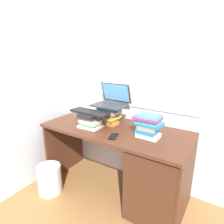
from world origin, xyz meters
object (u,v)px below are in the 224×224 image
at_px(laptop, 112,100).
at_px(keyboard, 90,112).
at_px(desk, 148,170).
at_px(book_stack_keyboard_riser, 90,120).
at_px(book_stack_side, 148,125).
at_px(computer_mouse, 138,132).
at_px(wastebasket, 50,179).
at_px(mug, 82,112).
at_px(cell_phone, 113,136).
at_px(book_stack_tall, 109,115).

distance_m(laptop, keyboard, 0.28).
bearing_deg(desk, book_stack_keyboard_riser, -172.85).
xyz_separation_m(book_stack_keyboard_riser, book_stack_side, (0.60, 0.09, 0.04)).
xyz_separation_m(laptop, keyboard, (-0.11, -0.24, -0.09)).
distance_m(book_stack_side, keyboard, 0.61).
relative_size(computer_mouse, wastebasket, 0.33).
bearing_deg(desk, wastebasket, -158.63).
bearing_deg(wastebasket, desk, 21.37).
height_order(laptop, computer_mouse, laptop).
xyz_separation_m(book_stack_side, laptop, (-0.49, 0.16, 0.14)).
distance_m(mug, cell_phone, 0.73).
relative_size(desk, wastebasket, 4.75).
bearing_deg(book_stack_tall, book_stack_keyboard_riser, -119.87).
distance_m(book_stack_keyboard_riser, wastebasket, 0.80).
bearing_deg(laptop, book_stack_side, -17.52).
xyz_separation_m(laptop, wastebasket, (-0.46, -0.55, -0.83)).
height_order(book_stack_keyboard_riser, laptop, laptop).
relative_size(keyboard, wastebasket, 1.33).
relative_size(book_stack_keyboard_riser, book_stack_side, 0.91).
relative_size(computer_mouse, mug, 0.91).
bearing_deg(book_stack_side, mug, 170.47).
distance_m(book_stack_keyboard_riser, laptop, 0.32).
xyz_separation_m(book_stack_keyboard_riser, wastebasket, (-0.35, -0.30, -0.66)).
distance_m(book_stack_keyboard_riser, cell_phone, 0.35).
height_order(book_stack_keyboard_riser, computer_mouse, book_stack_keyboard_riser).
bearing_deg(cell_phone, keyboard, 148.48).
distance_m(book_stack_tall, wastebasket, 0.96).
height_order(desk, mug, mug).
height_order(laptop, keyboard, laptop).
relative_size(mug, wastebasket, 0.36).
bearing_deg(book_stack_keyboard_riser, mug, 142.30).
bearing_deg(mug, cell_phone, -26.80).
xyz_separation_m(book_stack_side, computer_mouse, (-0.10, 0.01, -0.09)).
xyz_separation_m(mug, wastebasket, (-0.04, -0.54, -0.63)).
xyz_separation_m(laptop, computer_mouse, (0.39, -0.15, -0.23)).
relative_size(desk, computer_mouse, 14.40).
height_order(computer_mouse, wastebasket, computer_mouse).
bearing_deg(wastebasket, computer_mouse, 25.17).
distance_m(desk, book_stack_side, 0.45).
bearing_deg(book_stack_keyboard_riser, computer_mouse, 10.89).
distance_m(computer_mouse, wastebasket, 1.11).
height_order(book_stack_keyboard_riser, mug, book_stack_keyboard_riser).
bearing_deg(book_stack_tall, computer_mouse, -12.84).
height_order(book_stack_tall, mug, book_stack_tall).
height_order(book_stack_side, mug, book_stack_side).
relative_size(book_stack_tall, computer_mouse, 2.33).
height_order(desk, book_stack_keyboard_riser, book_stack_keyboard_riser).
xyz_separation_m(book_stack_tall, book_stack_side, (0.49, -0.10, 0.01)).
height_order(laptop, cell_phone, laptop).
distance_m(book_stack_tall, mug, 0.43).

